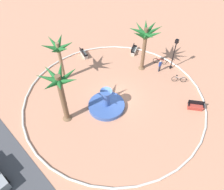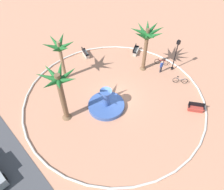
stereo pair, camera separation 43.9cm
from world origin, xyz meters
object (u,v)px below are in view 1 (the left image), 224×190
(lamppost, at_px, (174,52))
(palm_tree_by_curb, at_px, (60,87))
(fountain, at_px, (107,105))
(palm_tree_near_fountain, at_px, (59,51))
(bench_east, at_px, (134,51))
(bench_north, at_px, (84,54))
(bicycle_by_lamppost, at_px, (160,61))
(bench_west, at_px, (195,106))
(palm_tree_mid_plaza, at_px, (146,36))
(person_cyclist_helmet, at_px, (160,65))
(bicycle_red_frame, at_px, (179,79))

(lamppost, bearing_deg, palm_tree_by_curb, 79.20)
(fountain, distance_m, palm_tree_near_fountain, 7.63)
(bench_east, bearing_deg, bench_north, 52.48)
(bench_north, relative_size, bicycle_by_lamppost, 1.10)
(bench_west, distance_m, bicycle_by_lamppost, 7.84)
(palm_tree_mid_plaza, xyz_separation_m, person_cyclist_helmet, (-1.83, -1.08, -3.57))
(palm_tree_mid_plaza, bearing_deg, person_cyclist_helmet, -149.39)
(palm_tree_near_fountain, xyz_separation_m, bench_west, (-13.23, -6.93, -3.58))
(bicycle_by_lamppost, bearing_deg, bench_north, 37.09)
(lamppost, distance_m, bicycle_red_frame, 3.24)
(palm_tree_near_fountain, bearing_deg, palm_tree_mid_plaza, -122.92)
(person_cyclist_helmet, bearing_deg, fountain, 88.10)
(palm_tree_near_fountain, bearing_deg, bicycle_by_lamppost, -120.88)
(person_cyclist_helmet, bearing_deg, bicycle_red_frame, -177.43)
(bicycle_red_frame, bearing_deg, fountain, 70.83)
(lamppost, bearing_deg, palm_tree_mid_plaza, 45.68)
(palm_tree_near_fountain, relative_size, bench_east, 3.14)
(palm_tree_mid_plaza, distance_m, person_cyclist_helmet, 4.16)
(bench_east, bearing_deg, palm_tree_mid_plaza, 150.15)
(palm_tree_by_curb, bearing_deg, person_cyclist_helmet, -99.16)
(fountain, bearing_deg, palm_tree_by_curb, 65.74)
(bench_east, xyz_separation_m, bench_west, (-10.89, 2.66, 0.00))
(palm_tree_mid_plaza, distance_m, bench_west, 9.13)
(bench_west, relative_size, bench_north, 0.95)
(bicycle_by_lamppost, relative_size, person_cyclist_helmet, 0.93)
(palm_tree_by_curb, distance_m, bench_north, 10.89)
(palm_tree_mid_plaza, xyz_separation_m, lamppost, (-2.47, -2.53, -2.01))
(fountain, relative_size, bench_west, 2.37)
(bench_west, distance_m, bench_north, 15.14)
(lamppost, bearing_deg, bench_east, 9.79)
(bench_north, distance_m, person_cyclist_helmet, 9.88)
(bench_west, xyz_separation_m, bicycle_red_frame, (3.51, -2.24, 0.04))
(bench_east, distance_m, lamppost, 5.78)
(palm_tree_by_curb, height_order, palm_tree_mid_plaza, palm_tree_by_curb)
(bench_west, height_order, person_cyclist_helmet, person_cyclist_helmet)
(bicycle_by_lamppost, bearing_deg, lamppost, -170.84)
(palm_tree_near_fountain, xyz_separation_m, lamppost, (-7.63, -10.50, -1.45))
(bench_west, bearing_deg, bicycle_by_lamppost, -25.10)
(palm_tree_by_curb, xyz_separation_m, bicycle_by_lamppost, (-1.13, -13.52, -3.95))
(bench_east, relative_size, bicycle_by_lamppost, 1.08)
(palm_tree_by_curb, bearing_deg, bench_west, -128.92)
(bench_north, xyz_separation_m, bicycle_by_lamppost, (-7.82, -5.91, 0.04))
(bicycle_red_frame, height_order, bicycle_by_lamppost, same)
(fountain, distance_m, bicycle_red_frame, 9.16)
(palm_tree_near_fountain, relative_size, bench_north, 3.09)
(palm_tree_near_fountain, bearing_deg, bicycle_red_frame, -136.64)
(palm_tree_near_fountain, xyz_separation_m, bicycle_by_lamppost, (-6.14, -10.26, -3.54))
(fountain, xyz_separation_m, lamppost, (-0.92, -9.98, 2.15))
(palm_tree_near_fountain, height_order, lamppost, palm_tree_near_fountain)
(bench_west, height_order, bicycle_by_lamppost, bench_west)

